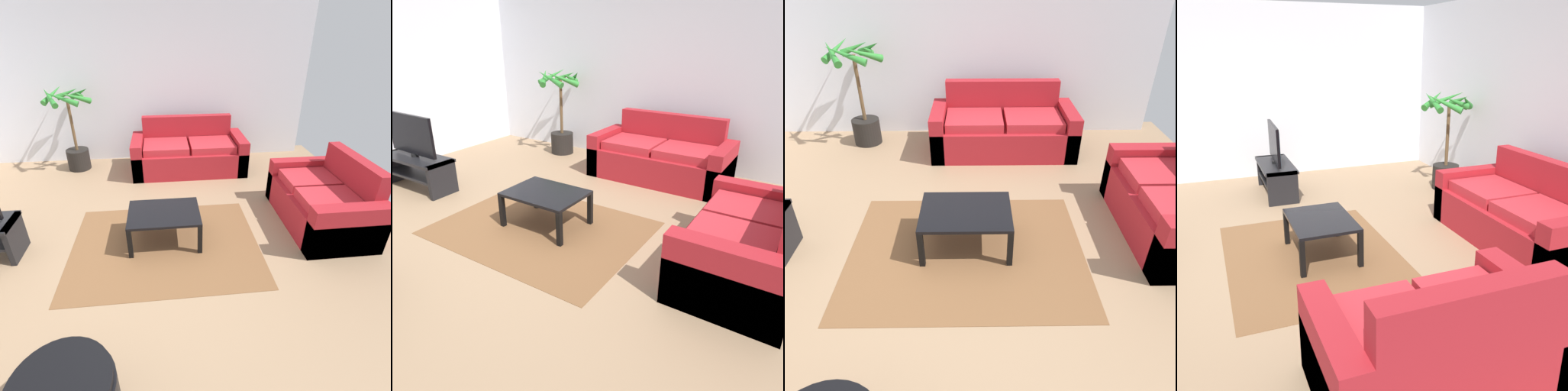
% 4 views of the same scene
% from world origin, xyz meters
% --- Properties ---
extents(ground_plane, '(6.60, 6.60, 0.00)m').
position_xyz_m(ground_plane, '(0.00, 0.00, 0.00)').
color(ground_plane, '#937556').
extents(wall_back, '(6.00, 0.06, 2.70)m').
position_xyz_m(wall_back, '(0.00, 3.00, 1.35)').
color(wall_back, silver).
rests_on(wall_back, ground).
extents(couch_main, '(1.95, 0.90, 0.90)m').
position_xyz_m(couch_main, '(0.71, 2.28, 0.30)').
color(couch_main, maroon).
rests_on(couch_main, ground).
extents(couch_loveseat, '(0.90, 1.51, 0.90)m').
position_xyz_m(couch_loveseat, '(2.28, 0.41, 0.30)').
color(couch_loveseat, maroon).
rests_on(couch_loveseat, ground).
extents(coffee_table, '(0.83, 0.62, 0.40)m').
position_xyz_m(coffee_table, '(0.23, 0.22, 0.35)').
color(coffee_table, black).
rests_on(coffee_table, ground).
extents(area_rug, '(2.20, 1.70, 0.01)m').
position_xyz_m(area_rug, '(0.23, 0.12, 0.00)').
color(area_rug, brown).
rests_on(area_rug, ground).
extents(potted_palm, '(0.82, 0.80, 1.45)m').
position_xyz_m(potted_palm, '(-1.27, 2.54, 0.61)').
color(potted_palm, black).
rests_on(potted_palm, ground).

